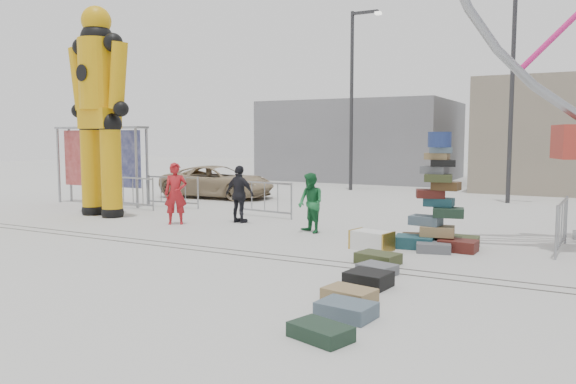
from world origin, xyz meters
The scene contains 24 objects.
ground centered at (0.00, 0.00, 0.00)m, with size 90.00×90.00×0.00m, color #9E9E99.
track_line_near centered at (0.00, 0.60, 0.00)m, with size 40.00×0.04×0.01m, color #47443F.
track_line_far centered at (0.00, 1.00, 0.00)m, with size 40.00×0.04×0.01m, color #47443F.
building_left centered at (-6.00, 22.00, 2.20)m, with size 10.00×8.00×4.40m, color gray.
lamp_post_right centered at (3.09, 13.00, 4.48)m, with size 1.41×0.25×8.00m.
lamp_post_left centered at (-3.91, 15.00, 4.48)m, with size 1.41×0.25×8.00m.
suitcase_tower centered at (2.64, 3.30, 0.71)m, with size 1.79×1.59×2.55m.
crash_test_dummy centered at (-7.70, 3.53, 3.45)m, with size 2.61×1.14×6.54m.
banner_scaffold centered at (-9.98, 5.73, 2.10)m, with size 3.89×0.79×2.80m.
steamer_trunk centered at (1.43, 2.44, 0.20)m, with size 0.87×0.50×0.41m, color silver.
row_case_0 centered at (1.99, 1.22, 0.11)m, with size 0.79×0.55×0.21m, color #384020.
row_case_1 centered at (2.26, 0.39, 0.09)m, with size 0.63×0.49×0.19m, color slate.
row_case_2 centered at (2.40, -0.46, 0.13)m, with size 0.68×0.59×0.25m, color black.
row_case_3 centered at (2.41, -1.34, 0.09)m, with size 0.74×0.51×0.19m, color #93774B.
row_case_4 centered at (2.67, -2.09, 0.11)m, with size 0.75×0.55×0.21m, color #4B5D6B.
row_case_5 centered at (2.70, -3.01, 0.09)m, with size 0.74×0.47×0.19m, color #1A3022.
barricade_dummy_a centered at (-8.07, 5.26, 0.55)m, with size 2.00×0.10×1.10m, color gray, non-canonical shape.
barricade_dummy_b centered at (-7.08, 6.17, 0.55)m, with size 2.00×0.10×1.10m, color gray, non-canonical shape.
barricade_dummy_c centered at (-3.14, 5.67, 0.55)m, with size 2.00×0.10×1.10m, color gray, non-canonical shape.
barricade_wheel_front centered at (5.07, 4.19, 0.55)m, with size 2.00×0.10×1.10m, color gray, non-canonical shape.
pedestrian_red centered at (-4.61, 3.28, 0.86)m, with size 0.63×0.41×1.72m, color maroon.
pedestrian_green centered at (-0.68, 3.78, 0.77)m, with size 0.75×0.58×1.53m, color #196632.
pedestrian_black centered at (-3.18, 4.34, 0.82)m, with size 0.96×0.40×1.63m, color black.
parked_suv centered at (-7.56, 9.52, 0.64)m, with size 2.12×4.60×1.28m, color #9E8865.
Camera 1 is at (5.43, -9.02, 2.45)m, focal length 35.00 mm.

